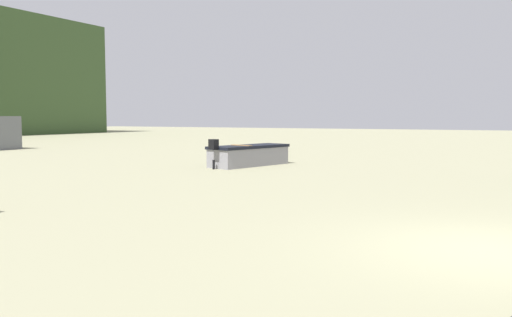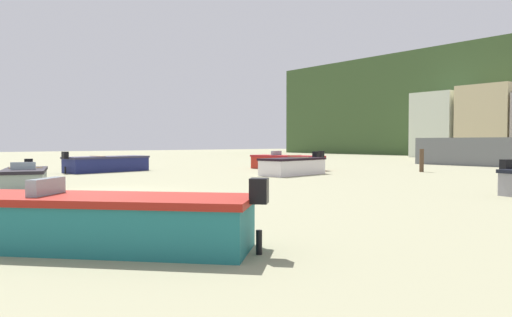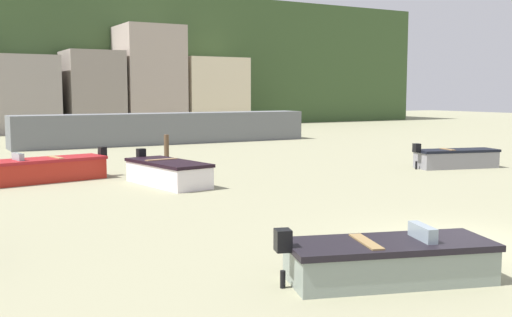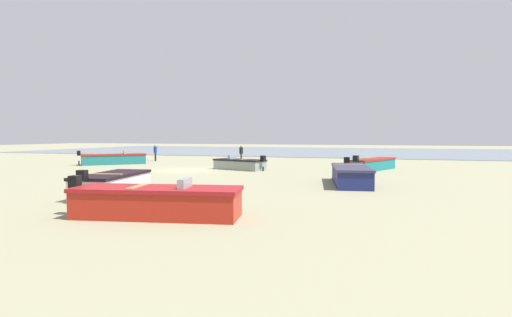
# 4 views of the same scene
# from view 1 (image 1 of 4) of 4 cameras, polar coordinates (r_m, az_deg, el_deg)

# --- Properties ---
(ground_plane) EXTENTS (160.00, 160.00, 0.00)m
(ground_plane) POSITION_cam_1_polar(r_m,az_deg,el_deg) (9.10, 24.79, -9.16)
(ground_plane) COLOR gray
(boat_grey_5) EXTENTS (4.28, 2.22, 1.20)m
(boat_grey_5) POSITION_cam_1_polar(r_m,az_deg,el_deg) (22.54, -0.77, 0.36)
(boat_grey_5) COLOR gray
(boat_grey_5) RESTS_ON ground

